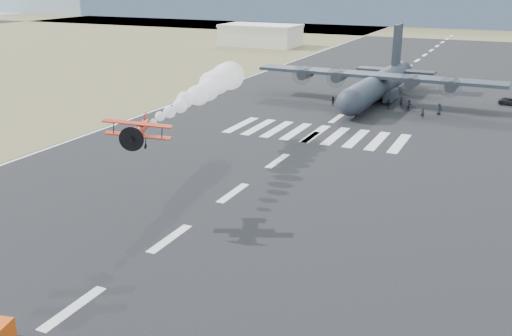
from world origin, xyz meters
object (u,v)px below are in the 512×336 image
Objects in this scene: crew_c at (339,105)px; crew_d at (359,105)px; aerobatic_biplane at (138,131)px; support_vehicle at (512,102)px; crew_b at (409,105)px; crew_h at (333,101)px; crew_f at (389,104)px; crew_e at (439,109)px; transport_aircraft at (379,83)px; crew_g at (422,113)px; crew_a at (401,102)px; hangar_left at (261,35)px.

crew_c is 0.96× the size of crew_d.
aerobatic_biplane is 1.37× the size of support_vehicle.
support_vehicle is 19.74m from crew_b.
aerobatic_biplane is 51.72m from crew_c.
aerobatic_biplane reaches higher than crew_h.
crew_d is at bearing 71.95° from crew_f.
crew_b reaches higher than crew_f.
crew_e is (12.70, 2.28, 0.12)m from crew_d.
transport_aircraft is 14.43m from crew_g.
transport_aircraft is 9.36m from crew_d.
crew_c is at bearing -124.99° from crew_d.
crew_e is (4.96, -0.71, -0.00)m from crew_b.
transport_aircraft reaches higher than crew_f.
crew_e is 17.83m from crew_h.
aerobatic_biplane is at bearing 71.24° from crew_g.
crew_e is 8.41m from crew_f.
crew_f is at bearing 126.03° from crew_b.
crew_d is 0.97× the size of crew_f.
transport_aircraft is 13.67m from crew_e.
transport_aircraft is (7.63, 61.22, -5.06)m from aerobatic_biplane.
crew_b is 5.01m from crew_e.
aerobatic_biplane reaches higher than crew_b.
crew_d is at bearing -111.34° from crew_a.
crew_b is 1.20× the size of crew_h.
crew_a is at bearing 66.83° from aerobatic_biplane.
hangar_left reaches higher than crew_b.
crew_f is (57.94, -74.63, -2.55)m from hangar_left.
crew_f is (3.31, -6.00, -2.41)m from transport_aircraft.
transport_aircraft reaches higher than aerobatic_biplane.
crew_h is (-11.02, -4.15, -0.07)m from crew_a.
transport_aircraft is 23.13× the size of crew_e.
hangar_left is at bearing -50.81° from crew_g.
aerobatic_biplane reaches higher than hangar_left.
crew_b reaches higher than crew_c.
transport_aircraft reaches higher than crew_h.
crew_c is (-10.88, -4.18, -0.15)m from crew_b.
crew_b is (1.85, -2.73, 0.08)m from crew_a.
crew_c is 3.39m from crew_h.
crew_d reaches higher than crew_c.
crew_f is 9.54m from crew_h.
crew_e reaches higher than crew_h.
aerobatic_biplane reaches higher than crew_e.
crew_c is (-4.15, -10.17, -2.47)m from transport_aircraft.
crew_c is at bearing 66.52° from crew_f.
support_vehicle is 2.76× the size of crew_d.
hangar_left is at bearing 154.16° from crew_a.
transport_aircraft is 11.26m from crew_c.
crew_a reaches higher than crew_c.
crew_f is (-8.38, 0.70, -0.09)m from crew_e.
crew_a is at bearing 78.45° from crew_d.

